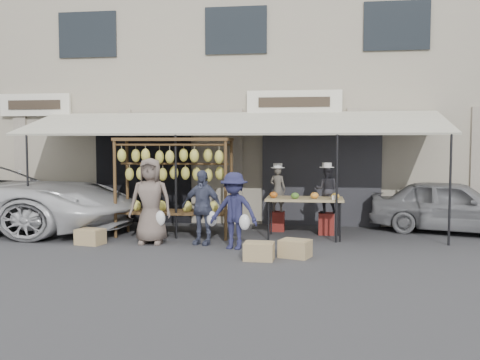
% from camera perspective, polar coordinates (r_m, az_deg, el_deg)
% --- Properties ---
extents(ground_plane, '(90.00, 90.00, 0.00)m').
position_cam_1_polar(ground_plane, '(10.70, -3.16, -7.46)').
color(ground_plane, '#2D2D30').
extents(shophouse, '(24.00, 6.15, 7.30)m').
position_cam_1_polar(shophouse, '(16.98, 1.07, 9.14)').
color(shophouse, gray).
rests_on(shophouse, ground_plane).
extents(awning, '(10.00, 2.35, 2.92)m').
position_cam_1_polar(awning, '(12.74, -1.18, 6.01)').
color(awning, beige).
rests_on(awning, ground_plane).
extents(banana_rack, '(2.60, 0.90, 2.24)m').
position_cam_1_polar(banana_rack, '(12.13, -7.12, 1.34)').
color(banana_rack, '#47301C').
rests_on(banana_rack, ground_plane).
extents(produce_table, '(1.70, 0.90, 1.04)m').
position_cam_1_polar(produce_table, '(11.95, 6.89, -2.09)').
color(produce_table, tan).
rests_on(produce_table, ground_plane).
extents(vendor_left, '(0.46, 0.37, 1.09)m').
position_cam_1_polar(vendor_left, '(12.84, 4.04, -0.97)').
color(vendor_left, '#575249').
rests_on(vendor_left, stool_left).
extents(vendor_right, '(0.56, 0.45, 1.09)m').
position_cam_1_polar(vendor_right, '(12.49, 9.22, -1.00)').
color(vendor_right, '#29282E').
rests_on(vendor_right, stool_right).
extents(customer_left, '(0.92, 0.63, 1.81)m').
position_cam_1_polar(customer_left, '(11.37, -9.52, -2.22)').
color(customer_left, '#66584F').
rests_on(customer_left, ground_plane).
extents(customer_mid, '(0.98, 0.59, 1.56)m').
position_cam_1_polar(customer_mid, '(11.19, -4.08, -2.92)').
color(customer_mid, '#40455D').
rests_on(customer_mid, ground_plane).
extents(customer_right, '(1.09, 0.77, 1.54)m').
position_cam_1_polar(customer_right, '(10.68, -0.65, -3.30)').
color(customer_right, '#202142').
rests_on(customer_right, ground_plane).
extents(stool_left, '(0.37, 0.37, 0.47)m').
position_cam_1_polar(stool_left, '(12.93, 4.02, -4.42)').
color(stool_left, maroon).
rests_on(stool_left, ground_plane).
extents(stool_right, '(0.43, 0.43, 0.50)m').
position_cam_1_polar(stool_right, '(12.58, 9.18, -4.62)').
color(stool_right, maroon).
rests_on(stool_right, ground_plane).
extents(crate_near_a, '(0.55, 0.42, 0.32)m').
position_cam_1_polar(crate_near_a, '(9.78, 2.04, -7.60)').
color(crate_near_a, tan).
rests_on(crate_near_a, ground_plane).
extents(crate_near_b, '(0.65, 0.57, 0.32)m').
position_cam_1_polar(crate_near_b, '(10.05, 5.90, -7.29)').
color(crate_near_b, tan).
rests_on(crate_near_b, ground_plane).
extents(crate_far, '(0.61, 0.51, 0.32)m').
position_cam_1_polar(crate_far, '(11.66, -15.67, -5.85)').
color(crate_far, tan).
rests_on(crate_far, ground_plane).
extents(sedan, '(3.99, 2.56, 1.27)m').
position_cam_1_polar(sedan, '(13.56, 21.72, -2.60)').
color(sedan, gray).
rests_on(sedan, ground_plane).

